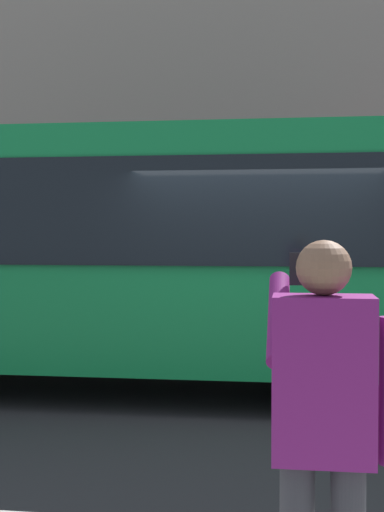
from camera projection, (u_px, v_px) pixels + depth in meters
The scene contains 4 objects.
ground_plane at pixel (259, 407), 7.76m from camera, with size 60.00×60.00×0.00m, color #232326.
building_facade_far at pixel (277, 26), 14.30m from camera, with size 28.00×1.55×12.00m.
red_bus at pixel (86, 249), 8.63m from camera, with size 9.05×2.54×3.08m.
pedestrian_photographer at pixel (324, 418), 2.87m from camera, with size 0.53×0.52×1.70m.
Camera 1 is at (-0.35, 7.73, 1.88)m, focal length 50.66 mm.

